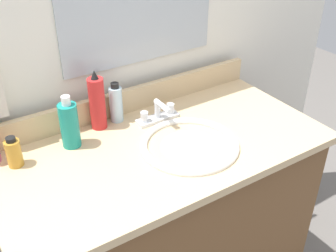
% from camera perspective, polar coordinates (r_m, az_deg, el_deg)
% --- Properties ---
extents(vanity_cabinet, '(1.06, 0.51, 0.81)m').
position_cam_1_polar(vanity_cabinet, '(1.64, -0.69, -15.30)').
color(vanity_cabinet, brown).
rests_on(vanity_cabinet, ground_plane).
extents(countertop, '(1.11, 0.55, 0.03)m').
position_cam_1_polar(countertop, '(1.37, -0.81, -3.28)').
color(countertop, '#D1B284').
rests_on(countertop, vanity_cabinet).
extents(backsplash, '(1.11, 0.02, 0.09)m').
position_cam_1_polar(backsplash, '(1.53, -6.09, 3.36)').
color(backsplash, '#D1B284').
rests_on(backsplash, countertop).
extents(back_wall, '(2.21, 0.04, 1.30)m').
position_cam_1_polar(back_wall, '(1.70, -6.62, -2.70)').
color(back_wall, white).
rests_on(back_wall, ground_plane).
extents(sink_basin, '(0.33, 0.33, 0.11)m').
position_cam_1_polar(sink_basin, '(1.38, 2.96, -3.78)').
color(sink_basin, white).
rests_on(sink_basin, countertop).
extents(faucet, '(0.16, 0.10, 0.08)m').
position_cam_1_polar(faucet, '(1.48, -1.32, 1.72)').
color(faucet, silver).
rests_on(faucet, countertop).
extents(bottle_mouthwash_teal, '(0.06, 0.06, 0.18)m').
position_cam_1_polar(bottle_mouthwash_teal, '(1.36, -13.41, 0.20)').
color(bottle_mouthwash_teal, teal).
rests_on(bottle_mouthwash_teal, countertop).
extents(bottle_oil_amber, '(0.05, 0.05, 0.10)m').
position_cam_1_polar(bottle_oil_amber, '(1.33, -20.47, -3.44)').
color(bottle_oil_amber, gold).
rests_on(bottle_oil_amber, countertop).
extents(bottle_gel_clear, '(0.05, 0.05, 0.15)m').
position_cam_1_polar(bottle_gel_clear, '(1.47, -7.16, 3.09)').
color(bottle_gel_clear, silver).
rests_on(bottle_gel_clear, countertop).
extents(bottle_spray_red, '(0.05, 0.05, 0.22)m').
position_cam_1_polar(bottle_spray_red, '(1.43, -9.72, 3.19)').
color(bottle_spray_red, red).
rests_on(bottle_spray_red, countertop).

